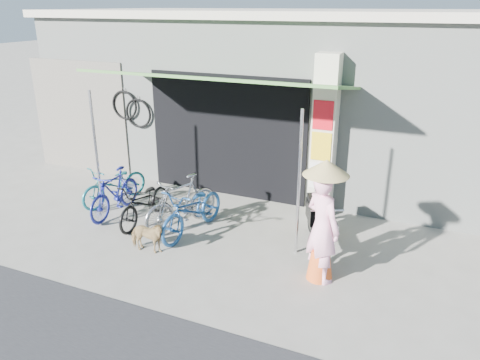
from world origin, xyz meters
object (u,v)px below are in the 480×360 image
at_px(bike_silver, 182,202).
at_px(street_dog, 147,237).
at_px(bike_black, 145,202).
at_px(moped, 318,224).
at_px(bike_blue, 115,193).
at_px(nun, 323,223).
at_px(bike_teal, 115,184).
at_px(bike_navy, 193,210).

relative_size(bike_silver, street_dog, 2.46).
distance_m(bike_black, moped, 3.15).
relative_size(bike_blue, nun, 0.80).
relative_size(bike_teal, bike_silver, 0.96).
bearing_deg(bike_blue, moped, 2.12).
distance_m(bike_blue, street_dog, 1.71).
height_order(bike_blue, bike_navy, same).
height_order(street_dog, moped, moped).
height_order(bike_teal, bike_silver, bike_silver).
bearing_deg(bike_teal, moped, 12.32).
height_order(bike_blue, street_dog, bike_blue).
distance_m(street_dog, moped, 2.78).
relative_size(bike_navy, moped, 1.04).
relative_size(bike_teal, bike_black, 1.00).
xyz_separation_m(moped, nun, (0.27, -0.88, 0.46)).
xyz_separation_m(bike_blue, bike_black, (0.73, -0.07, -0.04)).
bearing_deg(moped, bike_teal, 152.50).
xyz_separation_m(bike_teal, bike_silver, (1.79, -0.42, 0.08)).
bearing_deg(bike_teal, bike_blue, -37.25).
xyz_separation_m(bike_teal, bike_black, (1.08, -0.52, -0.00)).
bearing_deg(bike_silver, street_dog, -72.23).
bearing_deg(nun, bike_blue, 25.79).
bearing_deg(bike_blue, street_dog, -37.19).
bearing_deg(bike_blue, bike_teal, 126.07).
xyz_separation_m(bike_black, street_dog, (0.66, -0.92, -0.13)).
distance_m(bike_black, bike_navy, 1.02).
height_order(bike_silver, bike_navy, bike_silver).
height_order(bike_teal, bike_black, bike_teal).
bearing_deg(bike_blue, bike_silver, -0.13).
xyz_separation_m(bike_black, bike_silver, (0.71, 0.11, 0.08)).
bearing_deg(nun, moped, -38.26).
bearing_deg(bike_navy, bike_teal, 172.22).
relative_size(bike_black, moped, 0.94).
xyz_separation_m(bike_navy, nun, (2.39, -0.53, 0.46)).
distance_m(bike_black, nun, 3.49).
bearing_deg(bike_blue, bike_navy, -4.68).
relative_size(bike_silver, nun, 0.87).
height_order(bike_black, street_dog, bike_black).
relative_size(bike_black, street_dog, 2.34).
distance_m(bike_silver, bike_navy, 0.33).
relative_size(bike_teal, nun, 0.83).
distance_m(bike_blue, bike_navy, 1.75).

